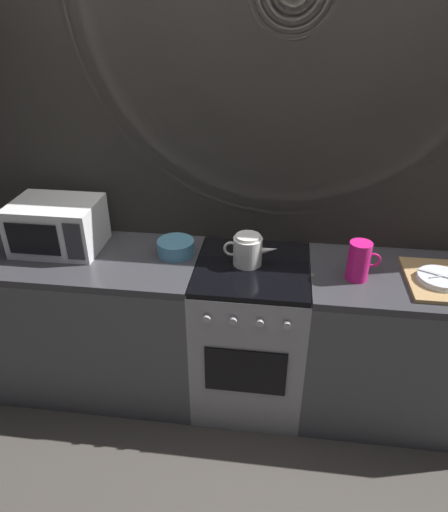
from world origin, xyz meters
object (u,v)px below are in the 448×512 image
Objects in this scene: microwave at (57,225)px; pitcher at (359,261)px; mixing_bowl at (176,247)px; kettle at (248,250)px; stove_unit at (250,334)px; dish_pile at (439,280)px.

microwave is 1.60m from pitcher.
kettle is at bearing -7.81° from mixing_bowl.
microwave is 0.66m from mixing_bowl.
stove_unit is 4.50× the size of pitcher.
kettle is 1.42× the size of mixing_bowl.
stove_unit is 0.53m from kettle.
mixing_bowl is 1.34m from dish_pile.
pitcher is 0.40m from dish_pile.
stove_unit is 0.65m from mixing_bowl.
microwave is 1.15× the size of dish_pile.
mixing_bowl is at bearing 0.91° from microwave.
microwave is at bearing 176.33° from stove_unit.
pitcher reaches higher than dish_pile.
dish_pile reaches higher than stove_unit.
stove_unit is 1.22m from microwave.
pitcher is at bearing -4.19° from microwave.
microwave is 2.30× the size of pitcher.
mixing_bowl is at bearing 174.93° from dish_pile.
kettle is (-0.03, 0.03, 0.53)m from stove_unit.
pitcher is at bearing -7.58° from kettle.
pitcher is at bearing -5.27° from stove_unit.
dish_pile is (0.91, -0.04, 0.47)m from stove_unit.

